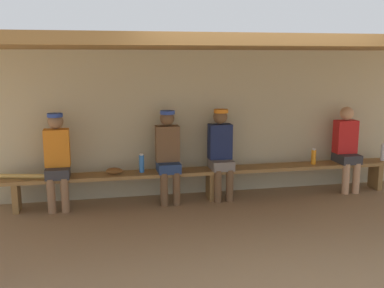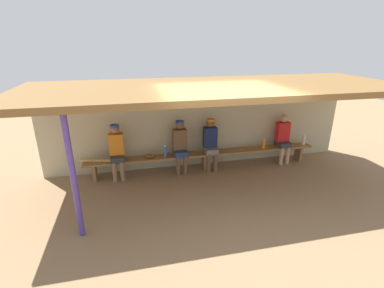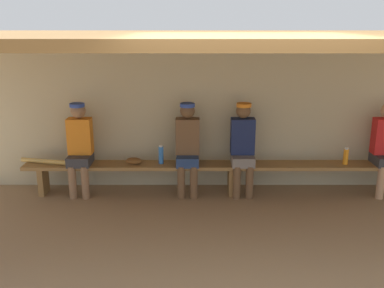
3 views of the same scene
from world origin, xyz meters
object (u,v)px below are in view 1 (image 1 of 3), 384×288
(water_bottle_blue, at_px, (142,163))
(baseball_glove_worn, at_px, (114,171))
(player_in_red, at_px, (57,157))
(player_with_sunglasses, at_px, (168,152))
(baseball_bat, at_px, (22,176))
(player_rightmost, at_px, (221,150))
(player_middle, at_px, (347,145))
(water_bottle_green, at_px, (314,157))
(bench, at_px, (210,174))
(water_bottle_orange, at_px, (383,152))

(water_bottle_blue, xyz_separation_m, baseball_glove_worn, (-0.39, -0.02, -0.09))
(player_in_red, bearing_deg, player_with_sunglasses, 0.00)
(player_with_sunglasses, xyz_separation_m, water_bottle_blue, (-0.38, 0.02, -0.15))
(baseball_glove_worn, height_order, baseball_bat, baseball_glove_worn)
(player_rightmost, xyz_separation_m, baseball_glove_worn, (-1.57, -0.00, -0.24))
(player_in_red, distance_m, player_middle, 4.39)
(player_rightmost, height_order, water_bottle_green, player_rightmost)
(bench, relative_size, player_middle, 4.49)
(bench, xyz_separation_m, player_with_sunglasses, (-0.64, 0.00, 0.36))
(water_bottle_blue, bearing_deg, player_rightmost, -0.78)
(player_rightmost, relative_size, baseball_bat, 1.60)
(player_in_red, relative_size, water_bottle_orange, 4.87)
(player_with_sunglasses, xyz_separation_m, water_bottle_orange, (3.48, -0.01, -0.15))
(player_middle, relative_size, water_bottle_blue, 4.85)
(water_bottle_orange, bearing_deg, water_bottle_blue, 179.54)
(water_bottle_orange, distance_m, baseball_bat, 5.51)
(water_bottle_blue, distance_m, baseball_bat, 1.64)
(bench, xyz_separation_m, baseball_glove_worn, (-1.41, -0.00, 0.12))
(water_bottle_green, relative_size, baseball_glove_worn, 1.03)
(player_in_red, relative_size, baseball_glove_worn, 5.60)
(player_in_red, bearing_deg, player_middle, -0.01)
(player_rightmost, height_order, baseball_bat, player_rightmost)
(player_rightmost, relative_size, water_bottle_green, 5.42)
(bench, height_order, player_in_red, player_in_red)
(player_rightmost, distance_m, baseball_bat, 2.83)
(player_middle, bearing_deg, baseball_bat, -179.96)
(player_rightmost, height_order, water_bottle_orange, player_rightmost)
(player_rightmost, xyz_separation_m, water_bottle_orange, (2.69, -0.01, -0.15))
(water_bottle_blue, distance_m, water_bottle_green, 2.66)
(water_bottle_blue, bearing_deg, baseball_bat, -179.31)
(player_with_sunglasses, xyz_separation_m, water_bottle_green, (2.28, -0.02, -0.17))
(bench, height_order, baseball_glove_worn, baseball_glove_worn)
(player_with_sunglasses, bearing_deg, baseball_glove_worn, -179.69)
(player_in_red, bearing_deg, baseball_bat, -179.57)
(player_middle, height_order, water_bottle_orange, player_middle)
(water_bottle_blue, height_order, baseball_glove_worn, water_bottle_blue)
(player_with_sunglasses, height_order, player_rightmost, same)
(bench, relative_size, baseball_glove_worn, 25.00)
(player_in_red, xyz_separation_m, water_bottle_green, (3.82, -0.02, -0.17))
(baseball_glove_worn, bearing_deg, baseball_bat, 13.91)
(player_in_red, xyz_separation_m, baseball_bat, (-0.48, -0.00, -0.25))
(player_with_sunglasses, relative_size, baseball_bat, 1.60)
(water_bottle_orange, bearing_deg, player_rightmost, 179.69)
(player_middle, distance_m, water_bottle_orange, 0.66)
(player_rightmost, relative_size, baseball_glove_worn, 5.60)
(water_bottle_orange, height_order, baseball_glove_worn, water_bottle_orange)
(player_with_sunglasses, relative_size, player_middle, 1.01)
(baseball_glove_worn, bearing_deg, player_with_sunglasses, -165.75)
(baseball_glove_worn, bearing_deg, water_bottle_green, -166.36)
(bench, distance_m, baseball_glove_worn, 1.42)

